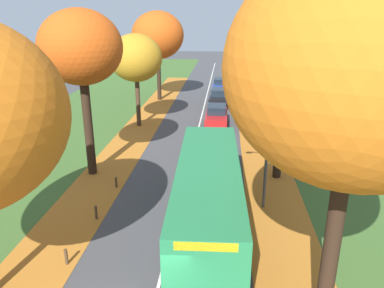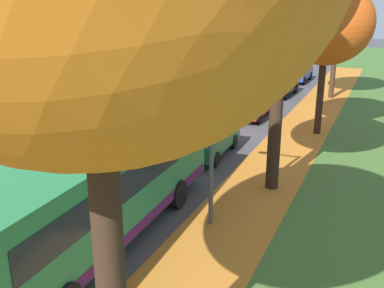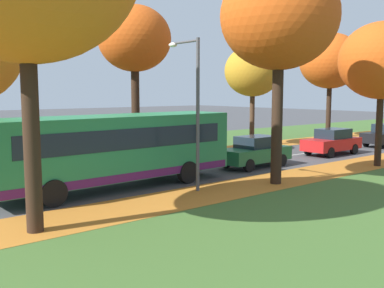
% 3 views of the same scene
% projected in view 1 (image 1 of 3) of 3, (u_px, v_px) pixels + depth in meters
% --- Properties ---
extents(grass_verge_left, '(12.00, 90.00, 0.01)m').
position_uv_depth(grass_verge_left, '(82.00, 128.00, 29.70)').
color(grass_verge_left, '#3D6028').
rests_on(grass_verge_left, ground).
extents(leaf_litter_left, '(2.80, 60.00, 0.00)m').
position_uv_depth(leaf_litter_left, '(118.00, 158.00, 23.67)').
color(leaf_litter_left, '#B26B23').
rests_on(leaf_litter_left, grass_verge_left).
extents(grass_verge_right, '(12.00, 90.00, 0.01)m').
position_uv_depth(grass_verge_right, '(320.00, 134.00, 28.11)').
color(grass_verge_right, '#3D6028').
rests_on(grass_verge_right, ground).
extents(leaf_litter_right, '(2.80, 60.00, 0.00)m').
position_uv_depth(leaf_litter_right, '(265.00, 163.00, 22.88)').
color(leaf_litter_right, '#B26B23').
rests_on(leaf_litter_right, grass_verge_right).
extents(road_centre_line, '(0.12, 80.00, 0.01)m').
position_uv_depth(road_centre_line, '(198.00, 131.00, 28.91)').
color(road_centre_line, silver).
rests_on(road_centre_line, ground).
extents(tree_left_near, '(4.29, 4.29, 8.96)m').
position_uv_depth(tree_left_near, '(81.00, 49.00, 19.10)').
color(tree_left_near, black).
rests_on(tree_left_near, ground).
extents(tree_left_mid, '(4.04, 4.04, 7.21)m').
position_uv_depth(tree_left_mid, '(136.00, 58.00, 28.50)').
color(tree_left_mid, '#422D1E').
rests_on(tree_left_mid, ground).
extents(tree_left_far, '(5.16, 5.16, 8.82)m').
position_uv_depth(tree_left_far, '(158.00, 35.00, 36.95)').
color(tree_left_far, black).
rests_on(tree_left_far, ground).
extents(tree_right_nearest, '(6.32, 6.32, 10.36)m').
position_uv_depth(tree_right_nearest, '(358.00, 70.00, 8.67)').
color(tree_right_nearest, black).
rests_on(tree_right_nearest, ground).
extents(tree_right_near, '(4.90, 4.90, 9.23)m').
position_uv_depth(tree_right_near, '(287.00, 49.00, 18.63)').
color(tree_right_near, black).
rests_on(tree_right_near, ground).
extents(tree_right_mid, '(4.45, 4.45, 7.53)m').
position_uv_depth(tree_right_mid, '(275.00, 60.00, 26.38)').
color(tree_right_mid, black).
rests_on(tree_right_mid, ground).
extents(tree_right_far, '(4.45, 4.45, 7.53)m').
position_uv_depth(tree_right_far, '(257.00, 48.00, 35.09)').
color(tree_right_far, '#382619').
rests_on(tree_right_far, ground).
extents(bollard_third, '(0.12, 0.12, 0.64)m').
position_uv_depth(bollard_third, '(66.00, 257.00, 13.63)').
color(bollard_third, '#4C3823').
rests_on(bollard_third, ground).
extents(bollard_fourth, '(0.12, 0.12, 0.64)m').
position_uv_depth(bollard_fourth, '(96.00, 212.00, 16.63)').
color(bollard_fourth, '#4C3823').
rests_on(bollard_fourth, ground).
extents(bollard_fifth, '(0.12, 0.12, 0.56)m').
position_uv_depth(bollard_fifth, '(116.00, 182.00, 19.64)').
color(bollard_fifth, '#4C3823').
rests_on(bollard_fifth, ground).
extents(streetlamp_right, '(1.89, 0.28, 6.00)m').
position_uv_depth(streetlamp_right, '(261.00, 132.00, 16.55)').
color(streetlamp_right, '#47474C').
rests_on(streetlamp_right, ground).
extents(bus, '(2.92, 10.48, 2.98)m').
position_uv_depth(bus, '(208.00, 194.00, 15.29)').
color(bus, '#237A47').
rests_on(bus, ground).
extents(car_green_lead, '(1.90, 4.26, 1.62)m').
position_uv_depth(car_green_lead, '(215.00, 146.00, 23.35)').
color(car_green_lead, '#1E6038').
rests_on(car_green_lead, ground).
extents(car_red_following, '(1.79, 4.20, 1.62)m').
position_uv_depth(car_red_following, '(217.00, 116.00, 30.11)').
color(car_red_following, '#B21919').
rests_on(car_red_following, ground).
extents(car_black_third_in_line, '(1.94, 4.28, 1.62)m').
position_uv_depth(car_black_third_in_line, '(219.00, 97.00, 36.45)').
color(car_black_third_in_line, black).
rests_on(car_black_third_in_line, ground).
extents(car_blue_fourth_in_line, '(1.86, 4.24, 1.62)m').
position_uv_depth(car_blue_fourth_in_line, '(221.00, 86.00, 42.15)').
color(car_blue_fourth_in_line, '#233D9E').
rests_on(car_blue_fourth_in_line, ground).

